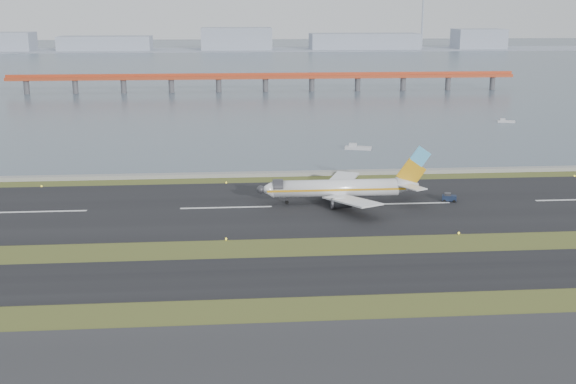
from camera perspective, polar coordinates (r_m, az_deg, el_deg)
The scene contains 11 objects.
ground at distance 129.88m, azimuth -4.91°, elevation -4.85°, with size 1000.00×1000.00×0.00m, color #304418.
taxiway_strip at distance 118.61m, azimuth -4.92°, elevation -6.74°, with size 1000.00×18.00×0.10m, color black.
runway_strip at distance 158.50m, azimuth -4.90°, elevation -1.25°, with size 1000.00×45.00×0.10m, color black.
seawall at distance 187.45m, azimuth -4.90°, elevation 1.36°, with size 1000.00×2.50×1.00m, color gray.
bay_water at distance 584.17m, azimuth -4.86°, elevation 10.22°, with size 1400.00×800.00×1.30m, color #43515F.
red_pier at distance 374.77m, azimuth -1.80°, elevation 9.03°, with size 260.00×5.00×10.20m.
far_shoreline at distance 743.61m, azimuth -3.80°, elevation 11.62°, with size 1400.00×80.00×60.50m.
airliner at distance 161.50m, azimuth 4.33°, elevation 0.31°, with size 38.52×32.89×12.80m.
pushback_tug at distance 166.77m, azimuth 12.60°, elevation -0.43°, with size 3.48×2.51×2.01m.
workboat_near at distance 223.44m, azimuth 5.50°, elevation 3.51°, with size 8.40×4.81×1.95m.
workboat_far at distance 286.94m, azimuth 16.82°, elevation 5.37°, with size 6.68×3.60×1.55m.
Camera 1 is at (1.06, -122.60, 42.88)m, focal length 45.00 mm.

